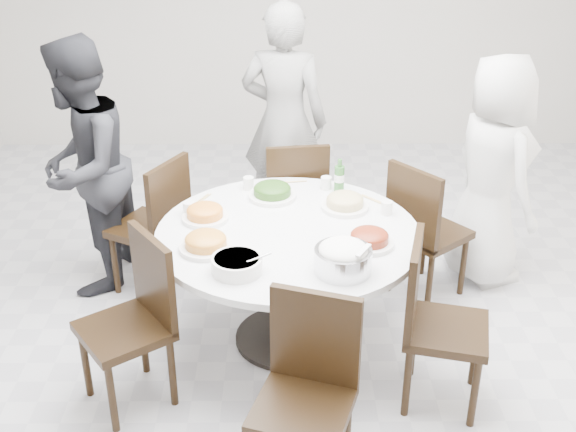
{
  "coord_description": "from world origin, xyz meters",
  "views": [
    {
      "loc": [
        -0.16,
        -3.87,
        2.67
      ],
      "look_at": [
        -0.14,
        -0.23,
        0.82
      ],
      "focal_mm": 45.0,
      "sensor_mm": 36.0,
      "label": 1
    }
  ],
  "objects_px": {
    "chair_sw": "(123,327)",
    "diner_left": "(82,168)",
    "rice_bowl": "(343,261)",
    "chair_n": "(294,200)",
    "soup_bowl": "(237,265)",
    "chair_nw": "(148,225)",
    "diner_middle": "(284,121)",
    "dining_table": "(288,287)",
    "diner_right": "(493,172)",
    "chair_s": "(303,405)",
    "chair_se": "(447,326)",
    "chair_ne": "(430,230)",
    "beverage_bottle": "(339,176)"
  },
  "relations": [
    {
      "from": "chair_sw",
      "to": "diner_left",
      "type": "distance_m",
      "value": 1.35
    },
    {
      "from": "rice_bowl",
      "to": "chair_n",
      "type": "bearing_deg",
      "value": 99.1
    },
    {
      "from": "diner_left",
      "to": "soup_bowl",
      "type": "distance_m",
      "value": 1.54
    },
    {
      "from": "chair_nw",
      "to": "soup_bowl",
      "type": "xyz_separation_m",
      "value": [
        0.65,
        -1.04,
        0.32
      ]
    },
    {
      "from": "diner_middle",
      "to": "dining_table",
      "type": "bearing_deg",
      "value": 103.5
    },
    {
      "from": "diner_right",
      "to": "soup_bowl",
      "type": "distance_m",
      "value": 2.01
    },
    {
      "from": "chair_s",
      "to": "chair_nw",
      "type": "bearing_deg",
      "value": 137.58
    },
    {
      "from": "chair_n",
      "to": "chair_se",
      "type": "bearing_deg",
      "value": 110.08
    },
    {
      "from": "chair_n",
      "to": "dining_table",
      "type": "bearing_deg",
      "value": 80.33
    },
    {
      "from": "chair_nw",
      "to": "diner_middle",
      "type": "xyz_separation_m",
      "value": [
        0.9,
        0.87,
        0.41
      ]
    },
    {
      "from": "chair_n",
      "to": "chair_se",
      "type": "relative_size",
      "value": 1.0
    },
    {
      "from": "chair_nw",
      "to": "chair_s",
      "type": "distance_m",
      "value": 1.98
    },
    {
      "from": "chair_sw",
      "to": "chair_n",
      "type": "bearing_deg",
      "value": 113.29
    },
    {
      "from": "diner_right",
      "to": "diner_left",
      "type": "bearing_deg",
      "value": 72.16
    },
    {
      "from": "chair_se",
      "to": "dining_table",
      "type": "bearing_deg",
      "value": 70.94
    },
    {
      "from": "chair_s",
      "to": "diner_right",
      "type": "distance_m",
      "value": 2.3
    },
    {
      "from": "chair_ne",
      "to": "chair_s",
      "type": "relative_size",
      "value": 1.0
    },
    {
      "from": "chair_nw",
      "to": "rice_bowl",
      "type": "bearing_deg",
      "value": 76.56
    },
    {
      "from": "diner_middle",
      "to": "beverage_bottle",
      "type": "distance_m",
      "value": 1.01
    },
    {
      "from": "rice_bowl",
      "to": "chair_nw",
      "type": "bearing_deg",
      "value": 138.72
    },
    {
      "from": "chair_se",
      "to": "chair_ne",
      "type": "bearing_deg",
      "value": 8.55
    },
    {
      "from": "chair_sw",
      "to": "soup_bowl",
      "type": "xyz_separation_m",
      "value": [
        0.59,
        0.09,
        0.32
      ]
    },
    {
      "from": "dining_table",
      "to": "chair_ne",
      "type": "xyz_separation_m",
      "value": [
        0.92,
        0.53,
        0.1
      ]
    },
    {
      "from": "chair_sw",
      "to": "beverage_bottle",
      "type": "distance_m",
      "value": 1.63
    },
    {
      "from": "beverage_bottle",
      "to": "diner_middle",
      "type": "bearing_deg",
      "value": 109.88
    },
    {
      "from": "chair_ne",
      "to": "diner_right",
      "type": "bearing_deg",
      "value": -100.97
    },
    {
      "from": "chair_s",
      "to": "diner_middle",
      "type": "relative_size",
      "value": 0.54
    },
    {
      "from": "diner_middle",
      "to": "diner_left",
      "type": "height_order",
      "value": "diner_middle"
    },
    {
      "from": "chair_se",
      "to": "soup_bowl",
      "type": "bearing_deg",
      "value": 98.82
    },
    {
      "from": "chair_se",
      "to": "diner_middle",
      "type": "distance_m",
      "value": 2.21
    },
    {
      "from": "chair_nw",
      "to": "diner_middle",
      "type": "distance_m",
      "value": 1.31
    },
    {
      "from": "soup_bowl",
      "to": "diner_left",
      "type": "bearing_deg",
      "value": 133.18
    },
    {
      "from": "chair_nw",
      "to": "beverage_bottle",
      "type": "bearing_deg",
      "value": 114.13
    },
    {
      "from": "chair_ne",
      "to": "chair_n",
      "type": "relative_size",
      "value": 1.0
    },
    {
      "from": "chair_ne",
      "to": "soup_bowl",
      "type": "xyz_separation_m",
      "value": [
        -1.19,
        -0.96,
        0.32
      ]
    },
    {
      "from": "diner_middle",
      "to": "rice_bowl",
      "type": "distance_m",
      "value": 1.93
    },
    {
      "from": "chair_ne",
      "to": "soup_bowl",
      "type": "height_order",
      "value": "chair_ne"
    },
    {
      "from": "diner_right",
      "to": "chair_se",
      "type": "bearing_deg",
      "value": 138.15
    },
    {
      "from": "chair_ne",
      "to": "diner_left",
      "type": "xyz_separation_m",
      "value": [
        -2.24,
        0.16,
        0.37
      ]
    },
    {
      "from": "diner_middle",
      "to": "beverage_bottle",
      "type": "xyz_separation_m",
      "value": [
        0.34,
        -0.95,
        -0.02
      ]
    },
    {
      "from": "dining_table",
      "to": "diner_left",
      "type": "distance_m",
      "value": 1.56
    },
    {
      "from": "chair_s",
      "to": "soup_bowl",
      "type": "bearing_deg",
      "value": 133.28
    },
    {
      "from": "diner_left",
      "to": "chair_nw",
      "type": "bearing_deg",
      "value": 86.02
    },
    {
      "from": "diner_left",
      "to": "chair_se",
      "type": "bearing_deg",
      "value": 67.45
    },
    {
      "from": "chair_s",
      "to": "dining_table",
      "type": "bearing_deg",
      "value": 111.11
    },
    {
      "from": "dining_table",
      "to": "chair_s",
      "type": "height_order",
      "value": "chair_s"
    },
    {
      "from": "dining_table",
      "to": "rice_bowl",
      "type": "height_order",
      "value": "rice_bowl"
    },
    {
      "from": "beverage_bottle",
      "to": "chair_ne",
      "type": "bearing_deg",
      "value": -0.06
    },
    {
      "from": "chair_n",
      "to": "chair_nw",
      "type": "distance_m",
      "value": 1.03
    },
    {
      "from": "diner_middle",
      "to": "diner_left",
      "type": "relative_size",
      "value": 1.04
    }
  ]
}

